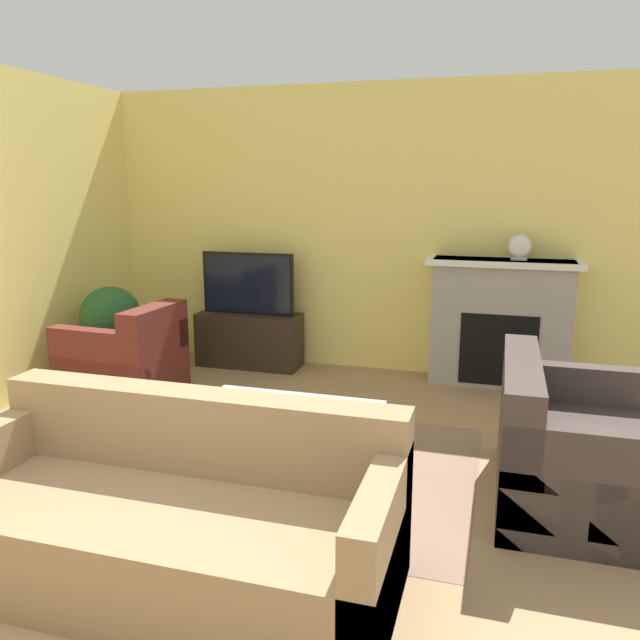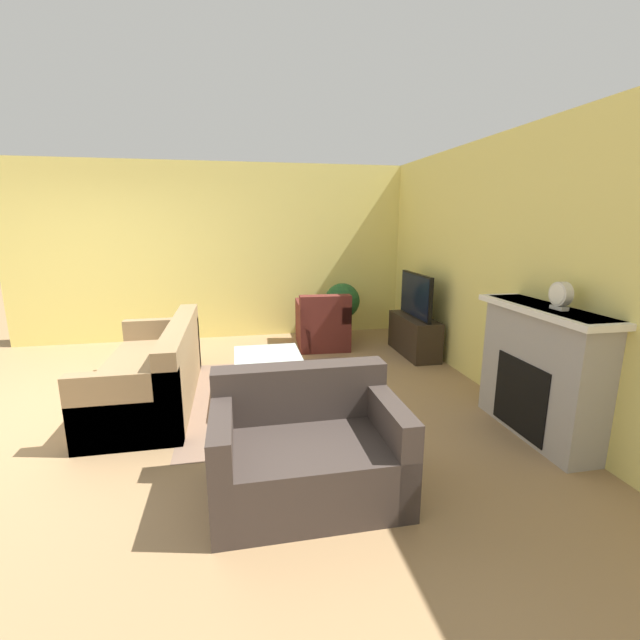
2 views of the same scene
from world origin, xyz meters
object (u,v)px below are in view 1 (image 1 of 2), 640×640
at_px(armchair_by_window, 126,364).
at_px(mantel_clock, 520,247).
at_px(coffee_table, 285,415).
at_px(potted_plant, 111,321).
at_px(tv, 248,283).
at_px(couch_loveseat, 569,452).
at_px(couch_sectional, 174,521).

xyz_separation_m(armchair_by_window, mantel_clock, (3.14, 1.28, 0.96)).
xyz_separation_m(coffee_table, potted_plant, (-2.16, 1.33, 0.18)).
distance_m(potted_plant, mantel_clock, 3.72).
distance_m(tv, coffee_table, 2.43).
height_order(coffee_table, potted_plant, potted_plant).
xyz_separation_m(tv, couch_loveseat, (2.81, -1.99, -0.54)).
height_order(tv, mantel_clock, mantel_clock).
height_order(tv, armchair_by_window, tv).
bearing_deg(coffee_table, tv, 118.13).
distance_m(tv, armchair_by_window, 1.44).
height_order(armchair_by_window, mantel_clock, mantel_clock).
xyz_separation_m(couch_sectional, potted_plant, (-2.03, 2.50, 0.27)).
height_order(couch_loveseat, potted_plant, potted_plant).
bearing_deg(couch_sectional, armchair_by_window, 127.83).
xyz_separation_m(tv, mantel_clock, (2.51, 0.10, 0.42)).
relative_size(armchair_by_window, mantel_clock, 4.11).
height_order(tv, coffee_table, tv).
distance_m(couch_loveseat, potted_plant, 4.03).
distance_m(couch_loveseat, mantel_clock, 2.32).
bearing_deg(couch_loveseat, coffee_table, 94.12).
height_order(couch_loveseat, coffee_table, couch_loveseat).
bearing_deg(tv, mantel_clock, 2.36).
distance_m(couch_sectional, couch_loveseat, 2.22).
distance_m(couch_loveseat, coffee_table, 1.69).
bearing_deg(couch_loveseat, armchair_by_window, 76.83).
height_order(couch_sectional, mantel_clock, mantel_clock).
distance_m(coffee_table, potted_plant, 2.54).
relative_size(couch_loveseat, mantel_clock, 5.60).
bearing_deg(mantel_clock, couch_sectional, -114.04).
bearing_deg(armchair_by_window, coffee_table, 65.49).
bearing_deg(coffee_table, potted_plant, 148.38).
xyz_separation_m(couch_sectional, mantel_clock, (1.51, 3.38, 0.97)).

